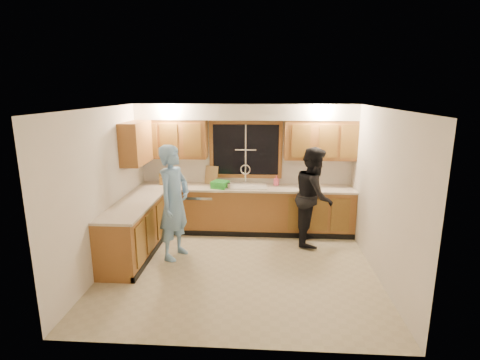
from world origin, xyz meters
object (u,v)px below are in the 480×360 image
Objects in this scene: woman at (314,196)px; soap_bottle at (276,180)px; sink at (245,189)px; bowl at (303,186)px; knife_block at (163,179)px; man at (174,202)px; dish_crate at (220,185)px; stove at (121,244)px; dishwasher at (202,211)px.

woman is 9.09× the size of soap_bottle.
sink is 4.33× the size of bowl.
knife_block is 2.75m from bowl.
man is at bearing -151.00° from bowl.
soap_bottle is at bearing 13.46° from sink.
woman is 2.96m from knife_block.
bowl is (1.58, 0.12, -0.04)m from dish_crate.
stove is 4.60× the size of soap_bottle.
bowl reaches higher than stove.
bowl is (2.91, 1.81, 0.49)m from stove.
dish_crate is 1.59m from bowl.
bowl is at bearing -12.14° from knife_block.
knife_block is at bearing 178.62° from bowl.
soap_bottle is at bearing 6.30° from dishwasher.
man is at bearing -141.10° from soap_bottle.
soap_bottle is at bearing 54.49° from woman.
woman is at bearing -52.05° from man.
soap_bottle is at bearing 39.24° from stove.
woman reaches higher than soap_bottle.
woman is 0.92m from soap_bottle.
sink is 2.60m from stove.
knife_block is at bearing 174.83° from dishwasher.
woman is at bearing -21.15° from knife_block.
woman reaches higher than knife_block.
dish_crate is 1.12m from soap_bottle.
woman is 0.50m from bowl.
man reaches higher than sink.
bowl is (0.50, -0.16, -0.07)m from soap_bottle.
soap_bottle is 0.99× the size of bowl.
sink is 3.86× the size of knife_block.
soap_bottle is (0.61, 0.15, 0.15)m from sink.
soap_bottle is at bearing -8.46° from knife_block.
woman is at bearing -43.46° from soap_bottle.
stove is at bearing -134.61° from sink.
soap_bottle is at bearing 162.55° from bowl.
knife_block is (-2.91, 0.53, 0.14)m from woman.
man reaches higher than dish_crate.
knife_block is 2.25m from soap_bottle.
woman is (3.07, 1.35, 0.44)m from stove.
stove reaches higher than dishwasher.
dish_crate is at bearing -16.75° from dishwasher.
dish_crate is at bearing -165.66° from soap_bottle.
dish_crate is 1.46× the size of soap_bottle.
sink is at bearing 179.50° from bowl.
man reaches higher than bowl.
dishwasher is 0.70m from dish_crate.
sink is 1.05× the size of dishwasher.
woman is at bearing -20.54° from sink.
man is 1.28m from dish_crate.
stove is 0.51× the size of woman.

